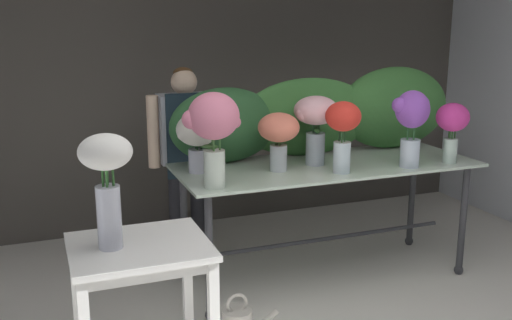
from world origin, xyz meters
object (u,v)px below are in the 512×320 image
vase_violet_hydrangea (412,119)px  vase_scarlet_carnations (343,127)px  side_table_white (140,265)px  vase_rosy_snapdragons (213,125)px  display_table_glass (326,182)px  vase_coral_lilies (279,133)px  vase_magenta_anemones (452,123)px  vase_blush_ranunculus (315,119)px  florist (186,144)px  vase_white_roses_tall (107,176)px  vase_ivory_peonies (197,135)px

vase_violet_hydrangea → vase_scarlet_carnations: (-0.52, 0.03, -0.03)m
side_table_white → vase_rosy_snapdragons: (0.56, 0.57, 0.58)m
display_table_glass → vase_coral_lilies: size_ratio=5.40×
display_table_glass → vase_scarlet_carnations: size_ratio=4.46×
vase_violet_hydrangea → vase_magenta_anemones: (0.34, -0.00, -0.05)m
display_table_glass → vase_violet_hydrangea: size_ratio=4.03×
vase_magenta_anemones → vase_blush_ranunculus: bearing=162.5°
vase_coral_lilies → vase_violet_hydrangea: bearing=-14.3°
display_table_glass → vase_blush_ranunculus: (-0.09, 0.01, 0.46)m
vase_magenta_anemones → vase_violet_hydrangea: bearing=179.7°
florist → vase_blush_ranunculus: size_ratio=3.11×
vase_scarlet_carnations → vase_coral_lilies: bearing=151.9°
vase_coral_lilies → vase_white_roses_tall: size_ratio=0.70×
vase_rosy_snapdragons → vase_violet_hydrangea: 1.42m
display_table_glass → side_table_white: bearing=-150.1°
florist → vase_magenta_anemones: (1.69, -1.00, 0.22)m
vase_rosy_snapdragons → vase_coral_lilies: bearing=24.1°
vase_ivory_peonies → vase_rosy_snapdragons: bearing=-90.8°
florist → vase_ivory_peonies: (-0.07, -0.61, 0.19)m
display_table_glass → vase_scarlet_carnations: (-0.02, -0.26, 0.44)m
vase_ivory_peonies → florist: bearing=83.2°
vase_ivory_peonies → vase_white_roses_tall: vase_white_roses_tall is taller
vase_scarlet_carnations → vase_white_roses_tall: (-1.61, -0.60, -0.03)m
vase_coral_lilies → vase_ivory_peonies: vase_ivory_peonies is taller
side_table_white → vase_violet_hydrangea: bearing=16.2°
florist → vase_coral_lilies: size_ratio=3.81×
vase_violet_hydrangea → vase_magenta_anemones: vase_violet_hydrangea is taller
vase_rosy_snapdragons → vase_coral_lilies: vase_rosy_snapdragons is taller
side_table_white → vase_ivory_peonies: (0.57, 0.96, 0.45)m
vase_coral_lilies → vase_ivory_peonies: size_ratio=0.99×
vase_rosy_snapdragons → vase_blush_ranunculus: vase_rosy_snapdragons is taller
vase_violet_hydrangea → side_table_white: bearing=-163.8°
vase_rosy_snapdragons → vase_scarlet_carnations: 0.91m
side_table_white → vase_rosy_snapdragons: 0.99m
display_table_glass → vase_rosy_snapdragons: bearing=-162.6°
vase_rosy_snapdragons → vase_magenta_anemones: 1.77m
florist → vase_white_roses_tall: bearing=-116.3°
vase_blush_ranunculus → vase_magenta_anemones: bearing=-17.5°
display_table_glass → vase_magenta_anemones: size_ratio=4.99×
vase_ivory_peonies → vase_coral_lilies: bearing=-16.3°
florist → vase_coral_lilies: 0.91m
display_table_glass → vase_violet_hydrangea: vase_violet_hydrangea is taller
vase_coral_lilies → vase_scarlet_carnations: size_ratio=0.83×
vase_blush_ranunculus → display_table_glass: bearing=-6.4°
display_table_glass → vase_rosy_snapdragons: size_ratio=3.66×
display_table_glass → vase_ivory_peonies: 1.01m
vase_magenta_anemones → vase_ivory_peonies: bearing=167.7°
display_table_glass → florist: bearing=140.0°
vase_violet_hydrangea → vase_magenta_anemones: size_ratio=1.24×
florist → vase_magenta_anemones: 1.97m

